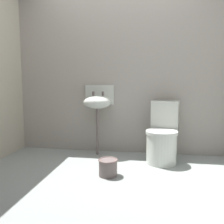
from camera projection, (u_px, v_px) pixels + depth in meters
The scene contains 5 objects.
ground_plane at pixel (107, 187), 2.46m from camera, with size 3.51×2.73×0.08m, color gray.
wall_back at pixel (122, 76), 3.51m from camera, with size 3.51×0.10×2.25m, color #A69F95.
toilet_near_wall at pixel (162, 137), 3.12m from camera, with size 0.47×0.65×0.78m.
sink at pixel (98, 102), 3.40m from camera, with size 0.42×0.35×0.99m.
bucket at pixel (108, 167), 2.65m from camera, with size 0.22×0.22×0.19m.
Camera 1 is at (0.43, -2.32, 1.02)m, focal length 38.62 mm.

